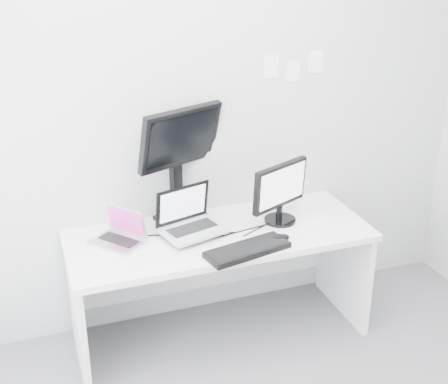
# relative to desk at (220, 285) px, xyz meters

# --- Properties ---
(back_wall) EXTENTS (3.60, 0.00, 3.60)m
(back_wall) POSITION_rel_desk_xyz_m (0.00, 0.35, 0.99)
(back_wall) COLOR #B3B6B8
(back_wall) RESTS_ON ground
(desk) EXTENTS (1.80, 0.70, 0.73)m
(desk) POSITION_rel_desk_xyz_m (0.00, 0.00, 0.00)
(desk) COLOR white
(desk) RESTS_ON ground
(macbook) EXTENTS (0.35, 0.36, 0.21)m
(macbook) POSITION_rel_desk_xyz_m (-0.60, 0.07, 0.47)
(macbook) COLOR #AFAEB3
(macbook) RESTS_ON desk
(speaker) EXTENTS (0.11, 0.11, 0.16)m
(speaker) POSITION_rel_desk_xyz_m (-0.24, 0.19, 0.45)
(speaker) COLOR black
(speaker) RESTS_ON desk
(dell_laptop) EXTENTS (0.42, 0.36, 0.30)m
(dell_laptop) POSITION_rel_desk_xyz_m (-0.16, 0.01, 0.51)
(dell_laptop) COLOR #B0B3B8
(dell_laptop) RESTS_ON desk
(rear_monitor) EXTENTS (0.58, 0.39, 0.74)m
(rear_monitor) POSITION_rel_desk_xyz_m (-0.17, 0.27, 0.73)
(rear_monitor) COLOR black
(rear_monitor) RESTS_ON desk
(samsung_monitor) EXTENTS (0.47, 0.35, 0.39)m
(samsung_monitor) POSITION_rel_desk_xyz_m (0.40, 0.02, 0.56)
(samsung_monitor) COLOR black
(samsung_monitor) RESTS_ON desk
(keyboard) EXTENTS (0.51, 0.27, 0.03)m
(keyboard) POSITION_rel_desk_xyz_m (0.07, -0.28, 0.38)
(keyboard) COLOR black
(keyboard) RESTS_ON desk
(mouse) EXTENTS (0.13, 0.08, 0.04)m
(mouse) POSITION_rel_desk_xyz_m (0.29, -0.22, 0.39)
(mouse) COLOR black
(mouse) RESTS_ON desk
(wall_note_0) EXTENTS (0.10, 0.00, 0.14)m
(wall_note_0) POSITION_rel_desk_xyz_m (0.45, 0.34, 1.26)
(wall_note_0) COLOR white
(wall_note_0) RESTS_ON back_wall
(wall_note_1) EXTENTS (0.09, 0.00, 0.13)m
(wall_note_1) POSITION_rel_desk_xyz_m (0.60, 0.34, 1.22)
(wall_note_1) COLOR white
(wall_note_1) RESTS_ON back_wall
(wall_note_2) EXTENTS (0.10, 0.00, 0.14)m
(wall_note_2) POSITION_rel_desk_xyz_m (0.75, 0.34, 1.26)
(wall_note_2) COLOR white
(wall_note_2) RESTS_ON back_wall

